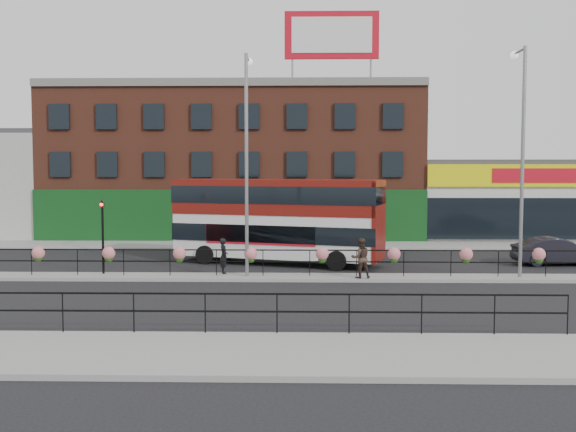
{
  "coord_description": "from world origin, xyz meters",
  "views": [
    {
      "loc": [
        0.74,
        -28.52,
        4.7
      ],
      "look_at": [
        0.0,
        3.0,
        2.5
      ],
      "focal_mm": 42.0,
      "sensor_mm": 36.0,
      "label": 1
    }
  ],
  "objects_px": {
    "double_decker_bus": "(278,212)",
    "lamp_column_west": "(247,145)",
    "lamp_column_east": "(521,141)",
    "pedestrian_b": "(361,258)",
    "car": "(557,251)",
    "pedestrian_a": "(224,256)"
  },
  "relations": [
    {
      "from": "pedestrian_a",
      "to": "lamp_column_west",
      "type": "xyz_separation_m",
      "value": [
        1.07,
        -0.4,
        4.8
      ]
    },
    {
      "from": "lamp_column_west",
      "to": "lamp_column_east",
      "type": "distance_m",
      "value": 11.55
    },
    {
      "from": "lamp_column_east",
      "to": "lamp_column_west",
      "type": "bearing_deg",
      "value": -179.98
    },
    {
      "from": "double_decker_bus",
      "to": "lamp_column_west",
      "type": "distance_m",
      "value": 5.55
    },
    {
      "from": "double_decker_bus",
      "to": "pedestrian_b",
      "type": "height_order",
      "value": "double_decker_bus"
    },
    {
      "from": "car",
      "to": "double_decker_bus",
      "type": "bearing_deg",
      "value": 86.21
    },
    {
      "from": "lamp_column_east",
      "to": "car",
      "type": "bearing_deg",
      "value": 53.56
    },
    {
      "from": "lamp_column_west",
      "to": "pedestrian_b",
      "type": "bearing_deg",
      "value": -7.94
    },
    {
      "from": "car",
      "to": "lamp_column_east",
      "type": "xyz_separation_m",
      "value": [
        -3.28,
        -4.44,
        5.19
      ]
    },
    {
      "from": "double_decker_bus",
      "to": "lamp_column_west",
      "type": "xyz_separation_m",
      "value": [
        -1.14,
        -4.42,
        3.15
      ]
    },
    {
      "from": "double_decker_bus",
      "to": "pedestrian_a",
      "type": "bearing_deg",
      "value": -118.81
    },
    {
      "from": "pedestrian_b",
      "to": "lamp_column_east",
      "type": "xyz_separation_m",
      "value": [
        6.75,
        0.67,
        4.88
      ]
    },
    {
      "from": "pedestrian_a",
      "to": "lamp_column_east",
      "type": "bearing_deg",
      "value": -109.97
    },
    {
      "from": "pedestrian_a",
      "to": "lamp_column_west",
      "type": "bearing_deg",
      "value": -128.66
    },
    {
      "from": "double_decker_bus",
      "to": "lamp_column_east",
      "type": "distance_m",
      "value": 11.78
    },
    {
      "from": "double_decker_bus",
      "to": "lamp_column_west",
      "type": "relative_size",
      "value": 1.13
    },
    {
      "from": "double_decker_bus",
      "to": "pedestrian_b",
      "type": "relative_size",
      "value": 6.31
    },
    {
      "from": "lamp_column_west",
      "to": "double_decker_bus",
      "type": "bearing_deg",
      "value": 75.53
    },
    {
      "from": "car",
      "to": "lamp_column_east",
      "type": "bearing_deg",
      "value": 139.69
    },
    {
      "from": "pedestrian_a",
      "to": "pedestrian_b",
      "type": "bearing_deg",
      "value": -118.49
    },
    {
      "from": "double_decker_bus",
      "to": "pedestrian_a",
      "type": "xyz_separation_m",
      "value": [
        -2.21,
        -4.02,
        -1.65
      ]
    },
    {
      "from": "double_decker_bus",
      "to": "car",
      "type": "relative_size",
      "value": 2.5
    }
  ]
}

